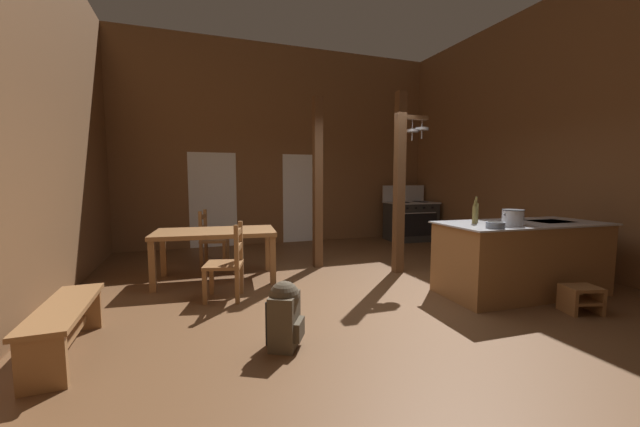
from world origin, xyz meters
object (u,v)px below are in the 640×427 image
object	(u,v)px
stove_range	(410,220)
mixing_bowl_on_counter	(495,225)
step_stool	(581,297)
stockpot_on_counter	(513,218)
kitchen_island	(521,258)
bench_along_left_wall	(65,321)
bottle_tall_on_counter	(475,214)
dining_table	(216,236)
ladderback_chair_near_window	(212,239)
bottle_short_on_counter	(476,212)
backpack	(285,312)
ladderback_chair_by_post	(228,263)

from	to	relation	value
stove_range	mixing_bowl_on_counter	xyz separation A→B (m)	(-1.72, -4.23, 0.48)
step_stool	stockpot_on_counter	bearing A→B (deg)	127.63
kitchen_island	bench_along_left_wall	xyz separation A→B (m)	(-5.05, 0.04, -0.16)
step_stool	bottle_tall_on_counter	bearing A→B (deg)	129.05
dining_table	ladderback_chair_near_window	world-z (taller)	ladderback_chair_near_window
stockpot_on_counter	bottle_short_on_counter	bearing A→B (deg)	106.13
ladderback_chair_near_window	backpack	world-z (taller)	ladderback_chair_near_window
bottle_tall_on_counter	ladderback_chair_by_post	bearing A→B (deg)	162.40
ladderback_chair_near_window	backpack	xyz separation A→B (m)	(0.44, -3.41, -0.14)
dining_table	ladderback_chair_by_post	distance (m)	0.93
kitchen_island	ladderback_chair_by_post	world-z (taller)	ladderback_chair_by_post
ladderback_chair_by_post	backpack	world-z (taller)	ladderback_chair_by_post
ladderback_chair_by_post	bottle_tall_on_counter	distance (m)	3.14
kitchen_island	dining_table	distance (m)	4.19
dining_table	kitchen_island	bearing A→B (deg)	-27.91
step_stool	ladderback_chair_by_post	world-z (taller)	ladderback_chair_by_post
ladderback_chair_near_window	kitchen_island	bearing A→B (deg)	-38.69
stove_range	bench_along_left_wall	distance (m)	7.17
ladderback_chair_by_post	stockpot_on_counter	world-z (taller)	stockpot_on_counter
stockpot_on_counter	mixing_bowl_on_counter	bearing A→B (deg)	-165.17
ladderback_chair_near_window	stockpot_on_counter	distance (m)	4.62
stockpot_on_counter	bottle_short_on_counter	world-z (taller)	bottle_short_on_counter
kitchen_island	ladderback_chair_by_post	distance (m)	3.77
ladderback_chair_by_post	mixing_bowl_on_counter	world-z (taller)	mixing_bowl_on_counter
kitchen_island	stockpot_on_counter	world-z (taller)	stockpot_on_counter
kitchen_island	bottle_short_on_counter	bearing A→B (deg)	153.84
dining_table	ladderback_chair_near_window	size ratio (longest dim) A/B	1.88
ladderback_chair_near_window	backpack	bearing A→B (deg)	-82.67
dining_table	bottle_tall_on_counter	size ratio (longest dim) A/B	5.98
ladderback_chair_near_window	bench_along_left_wall	world-z (taller)	ladderback_chair_near_window
dining_table	ladderback_chair_near_window	bearing A→B (deg)	90.50
dining_table	backpack	bearing A→B (deg)	-79.84
bench_along_left_wall	backpack	world-z (taller)	backpack
ladderback_chair_by_post	bottle_short_on_counter	world-z (taller)	bottle_short_on_counter
dining_table	mixing_bowl_on_counter	xyz separation A→B (m)	(2.94, -2.25, 0.31)
stove_range	bottle_short_on_counter	bearing A→B (deg)	-112.05
step_stool	bench_along_left_wall	distance (m)	5.16
mixing_bowl_on_counter	bottle_short_on_counter	xyz separation A→B (m)	(0.23, 0.55, 0.09)
ladderback_chair_near_window	mixing_bowl_on_counter	size ratio (longest dim) A/B	4.66
ladderback_chair_by_post	mixing_bowl_on_counter	size ratio (longest dim) A/B	4.66
bench_along_left_wall	bottle_short_on_counter	distance (m)	4.59
ladderback_chair_by_post	mixing_bowl_on_counter	distance (m)	3.20
kitchen_island	backpack	world-z (taller)	kitchen_island
step_stool	mixing_bowl_on_counter	xyz separation A→B (m)	(-0.80, 0.47, 0.79)
stockpot_on_counter	bottle_tall_on_counter	size ratio (longest dim) A/B	1.07
bottle_tall_on_counter	dining_table	bearing A→B (deg)	148.68
bench_along_left_wall	mixing_bowl_on_counter	size ratio (longest dim) A/B	6.12
kitchen_island	mixing_bowl_on_counter	distance (m)	0.96
step_stool	ladderback_chair_near_window	world-z (taller)	ladderback_chair_near_window
step_stool	bench_along_left_wall	size ratio (longest dim) A/B	0.34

